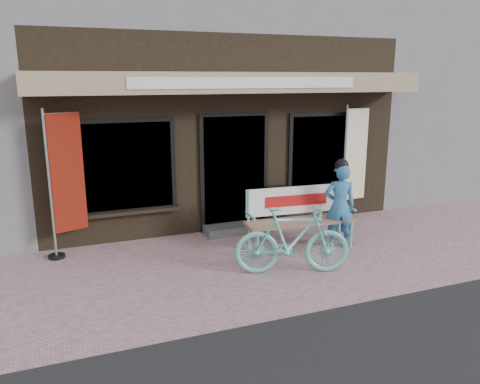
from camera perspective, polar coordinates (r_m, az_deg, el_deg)
name	(u,v)px	position (r m, az deg, el deg)	size (l,w,h in m)	color
ground	(279,266)	(7.35, 4.79, -8.94)	(70.00, 70.00, 0.00)	#B1878F
storefront	(190,71)	(11.45, -6.09, 14.48)	(7.00, 6.77, 6.00)	black
neighbor_right_near	(451,79)	(16.32, 24.32, 12.46)	(10.00, 7.00, 5.60)	slate
bench	(299,213)	(8.01, 7.16, -2.50)	(1.93, 0.62, 1.03)	#62C1B8
person	(340,204)	(8.08, 12.06, -1.46)	(0.61, 0.50, 1.53)	teal
bicycle	(292,240)	(6.94, 6.39, -5.87)	(0.48, 1.70, 1.02)	#62C1B8
nobori_red	(65,181)	(7.92, -20.59, 1.22)	(0.70, 0.39, 2.39)	gray
nobori_cream	(354,161)	(9.77, 13.67, 3.73)	(0.69, 0.28, 2.32)	gray
menu_stand	(276,206)	(9.10, 4.40, -1.66)	(0.41, 0.14, 0.82)	black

